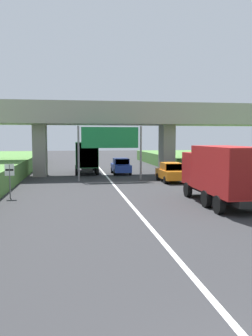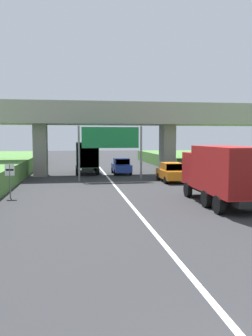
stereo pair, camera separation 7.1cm
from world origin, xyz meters
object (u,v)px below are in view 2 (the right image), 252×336
at_px(construction_barrel_4, 189,178).
at_px(construction_barrel_3, 209,184).
at_px(overhead_highway_sign, 110,141).
at_px(car_orange, 171,172).
at_px(speed_limit_sign, 10,176).
at_px(construction_barrel_5, 175,173).
at_px(car_blue, 121,166).
at_px(construction_barrel_2, 234,193).
at_px(truck_green, 87,156).
at_px(truck_red, 220,172).

bearing_deg(construction_barrel_4, construction_barrel_3, -87.72).
distance_m(overhead_highway_sign, car_orange, 6.15).
height_order(speed_limit_sign, construction_barrel_5, speed_limit_sign).
height_order(car_blue, construction_barrel_3, car_blue).
height_order(construction_barrel_3, construction_barrel_4, same).
height_order(construction_barrel_2, construction_barrel_5, same).
bearing_deg(car_blue, construction_barrel_2, -73.03).
bearing_deg(construction_barrel_2, speed_limit_sign, 168.64).
xyz_separation_m(truck_green, car_blue, (3.67, -1.64, -1.08)).
bearing_deg(construction_barrel_3, car_blue, 112.15).
relative_size(overhead_highway_sign, construction_barrel_4, 6.53).
bearing_deg(construction_barrel_4, car_orange, 139.72).
height_order(car_orange, construction_barrel_3, car_orange).
xyz_separation_m(overhead_highway_sign, speed_limit_sign, (-7.40, -7.94, -2.17)).
distance_m(speed_limit_sign, construction_barrel_2, 14.39).
bearing_deg(car_blue, car_orange, -63.45).
bearing_deg(truck_green, speed_limit_sign, -110.06).
bearing_deg(construction_barrel_4, speed_limit_sign, -159.34).
relative_size(truck_red, truck_green, 1.00).
height_order(car_blue, construction_barrel_5, car_blue).
bearing_deg(car_blue, truck_red, -78.96).
relative_size(speed_limit_sign, construction_barrel_2, 2.48).
bearing_deg(truck_green, car_orange, -50.32).
xyz_separation_m(speed_limit_sign, car_blue, (9.14, 13.33, -0.62)).
bearing_deg(speed_limit_sign, construction_barrel_5, 33.62).
xyz_separation_m(speed_limit_sign, construction_barrel_3, (14.07, 1.21, -1.02)).
xyz_separation_m(speed_limit_sign, construction_barrel_5, (13.96, 9.28, -1.02)).
xyz_separation_m(overhead_highway_sign, car_orange, (5.24, -1.61, -2.79)).
height_order(construction_barrel_4, construction_barrel_5, same).
xyz_separation_m(speed_limit_sign, truck_red, (12.55, -4.12, 0.46)).
bearing_deg(construction_barrel_4, car_blue, 120.56).
bearing_deg(construction_barrel_4, construction_barrel_5, 89.27).
height_order(construction_barrel_2, construction_barrel_4, same).
height_order(truck_red, construction_barrel_5, truck_red).
bearing_deg(construction_barrel_5, truck_green, 146.20).
bearing_deg(construction_barrel_2, construction_barrel_5, 90.50).
bearing_deg(car_blue, construction_barrel_5, -40.00).
bearing_deg(construction_barrel_5, truck_red, -96.04).
xyz_separation_m(speed_limit_sign, truck_green, (5.47, 14.97, 0.46)).
height_order(overhead_highway_sign, car_orange, overhead_highway_sign).
xyz_separation_m(overhead_highway_sign, construction_barrel_5, (6.56, 1.35, -3.19)).
height_order(truck_red, car_orange, truck_red).
bearing_deg(car_blue, truck_green, 155.92).
xyz_separation_m(overhead_highway_sign, construction_barrel_2, (6.67, -10.76, -3.19)).
height_order(speed_limit_sign, car_blue, speed_limit_sign).
bearing_deg(speed_limit_sign, construction_barrel_3, 4.91).
relative_size(car_orange, construction_barrel_2, 4.56).
bearing_deg(car_orange, construction_barrel_3, -74.36).
distance_m(truck_red, car_blue, 17.82).
xyz_separation_m(truck_green, construction_barrel_3, (8.61, -13.76, -1.47)).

